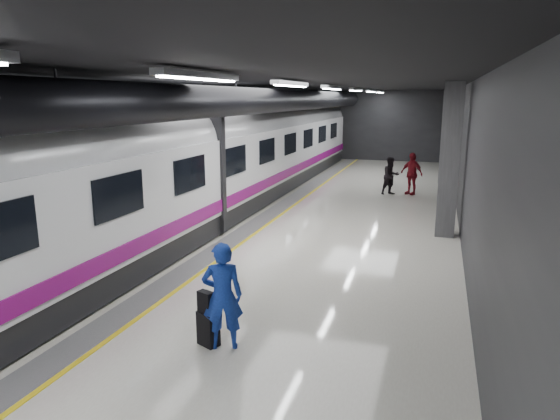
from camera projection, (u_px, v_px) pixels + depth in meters
The scene contains 9 objects.
ground at pixel (280, 240), 14.53m from camera, with size 40.00×40.00×0.00m, color silver.
platform_hall at pixel (281, 116), 14.72m from camera, with size 10.02×40.02×4.51m.
train at pixel (178, 165), 15.03m from camera, with size 3.05×38.00×4.05m.
traveler_main at pixel (222, 296), 8.11m from camera, with size 0.66×0.43×1.81m, color #1637A9.
suitcase_main at pixel (208, 328), 8.32m from camera, with size 0.36×0.23×0.59m, color black.
shoulder_bag at pixel (206, 302), 8.22m from camera, with size 0.27×0.14×0.36m, color black.
traveler_far_a at pixel (391, 176), 21.17m from camera, with size 0.78×0.61×1.61m, color black.
traveler_far_b at pixel (411, 174), 21.20m from camera, with size 1.05×0.44×1.79m, color maroon.
suitcase_far at pixel (389, 180), 23.58m from camera, with size 0.33×0.21×0.48m, color black.
Camera 1 is at (4.24, -13.32, 4.06)m, focal length 32.00 mm.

